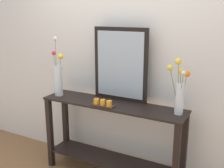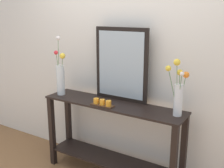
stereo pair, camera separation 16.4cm
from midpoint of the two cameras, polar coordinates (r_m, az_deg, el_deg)
The scene contains 6 objects.
wall_back at distance 2.97m, azimuth 4.71°, elevation 6.66°, with size 6.40×0.08×2.70m, color silver.
console_table at distance 2.95m, azimuth 1.61°, elevation -10.38°, with size 1.55×0.37×0.85m.
mirror_leaning at distance 2.85m, azimuth 3.57°, elevation 4.05°, with size 0.61×0.03×0.77m.
tall_vase_left at distance 3.11m, azimuth -9.27°, elevation 1.66°, with size 0.17×0.14×0.66m.
vase_right at distance 2.52m, azimuth 15.55°, elevation -1.60°, with size 0.19×0.15×0.53m.
candle_tray at distance 2.75m, azimuth -0.35°, elevation -4.05°, with size 0.24×0.09×0.07m.
Camera 2 is at (1.41, -2.27, 1.77)m, focal length 43.61 mm.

